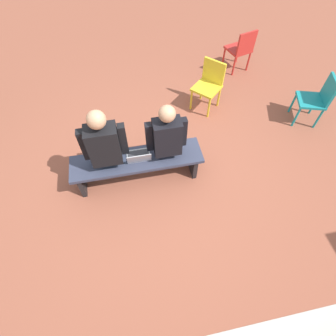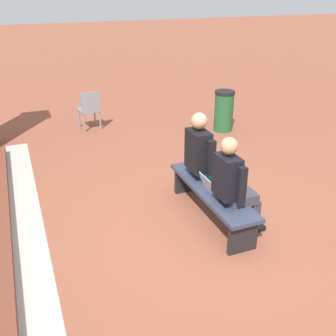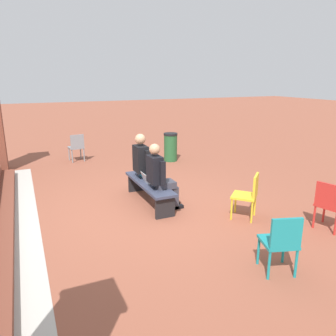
{
  "view_description": "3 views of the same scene",
  "coord_description": "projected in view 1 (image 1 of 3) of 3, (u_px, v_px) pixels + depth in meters",
  "views": [
    {
      "loc": [
        0.31,
        2.09,
        3.26
      ],
      "look_at": [
        -0.07,
        0.17,
        0.55
      ],
      "focal_mm": 28.0,
      "sensor_mm": 36.0,
      "label": 1
    },
    {
      "loc": [
        -3.71,
        2.09,
        2.9
      ],
      "look_at": [
        0.71,
        0.31,
        0.65
      ],
      "focal_mm": 42.0,
      "sensor_mm": 36.0,
      "label": 2
    },
    {
      "loc": [
        -5.6,
        2.09,
        2.5
      ],
      "look_at": [
        0.02,
        -0.44,
        0.78
      ],
      "focal_mm": 35.0,
      "sensor_mm": 36.0,
      "label": 3
    }
  ],
  "objects": [
    {
      "name": "laptop",
      "position": [
        139.0,
        157.0,
        3.51
      ],
      "size": [
        0.32,
        0.29,
        0.21
      ],
      "color": "#9EA0A5",
      "rests_on": "bench"
    },
    {
      "name": "bench",
      "position": [
        137.0,
        163.0,
        3.64
      ],
      "size": [
        1.8,
        0.44,
        0.45
      ],
      "color": "#33384C",
      "rests_on": "ground"
    },
    {
      "name": "person_student",
      "position": [
        166.0,
        138.0,
        3.44
      ],
      "size": [
        0.53,
        0.66,
        1.32
      ],
      "color": "#383842",
      "rests_on": "ground"
    },
    {
      "name": "person_adult",
      "position": [
        105.0,
        145.0,
        3.33
      ],
      "size": [
        0.57,
        0.71,
        1.38
      ],
      "color": "teal",
      "rests_on": "ground"
    },
    {
      "name": "ground_plane",
      "position": [
        161.0,
        182.0,
        3.87
      ],
      "size": [
        60.0,
        60.0,
        0.0
      ],
      "primitive_type": "plane",
      "color": "brown"
    },
    {
      "name": "plastic_chair_near_bench_left",
      "position": [
        209.0,
        83.0,
        4.49
      ],
      "size": [
        0.59,
        0.59,
        0.84
      ],
      "color": "gold",
      "rests_on": "ground"
    },
    {
      "name": "plastic_chair_foreground",
      "position": [
        241.0,
        48.0,
        5.13
      ],
      "size": [
        0.52,
        0.52,
        0.84
      ],
      "color": "red",
      "rests_on": "ground"
    },
    {
      "name": "plastic_chair_by_pillar",
      "position": [
        317.0,
        98.0,
        4.25
      ],
      "size": [
        0.53,
        0.53,
        0.84
      ],
      "color": "teal",
      "rests_on": "ground"
    }
  ]
}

